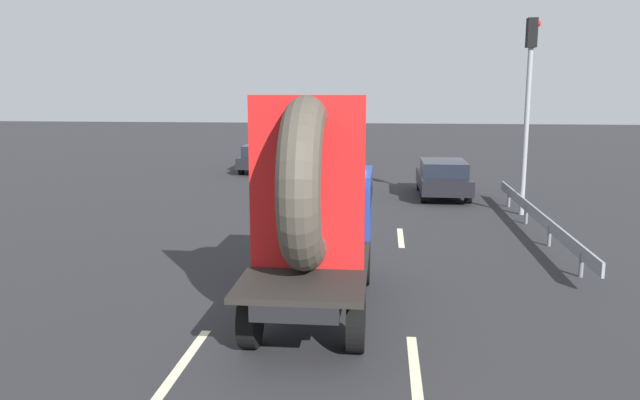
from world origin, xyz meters
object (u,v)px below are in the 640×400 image
(flatbed_truck, at_px, (316,210))
(oncoming_car, at_px, (262,157))
(distant_sedan, at_px, (443,177))
(traffic_light, at_px, (529,90))

(flatbed_truck, distance_m, oncoming_car, 19.69)
(flatbed_truck, bearing_deg, distant_sedan, 74.35)
(distant_sedan, distance_m, oncoming_car, 10.54)
(flatbed_truck, xyz_separation_m, oncoming_car, (-4.76, 19.08, -1.17))
(distant_sedan, relative_size, traffic_light, 0.68)
(traffic_light, xyz_separation_m, oncoming_car, (-10.55, 9.74, -3.34))
(flatbed_truck, xyz_separation_m, traffic_light, (5.80, 9.34, 2.17))
(flatbed_truck, relative_size, oncoming_car, 1.37)
(distant_sedan, height_order, traffic_light, traffic_light)
(distant_sedan, relative_size, oncoming_car, 1.05)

